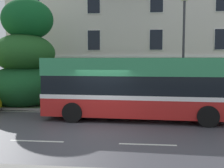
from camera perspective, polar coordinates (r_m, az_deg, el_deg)
The scene contains 6 objects.
ground_plane at distance 12.45m, azimuth -2.20°, elevation -8.69°, with size 60.00×56.00×0.18m.
georgian_townhouse at distance 26.63m, azimuth 3.32°, elevation 10.73°, with size 19.82×10.57×10.92m.
iron_verge_railing at distance 15.69m, azimuth 1.48°, elevation -3.48°, with size 19.92×0.04×0.97m.
evergreen_tree at distance 18.57m, azimuth -17.77°, elevation 3.95°, with size 5.23×5.23×7.08m.
single_decker_bus at distance 13.44m, azimuth 5.81°, elevation -0.69°, with size 9.47×2.99×3.05m.
street_lamp_post at distance 16.33m, azimuth 14.87°, elevation 8.20°, with size 0.36×0.24×6.57m.
Camera 1 is at (1.69, -11.08, 2.92)m, focal length 43.33 mm.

